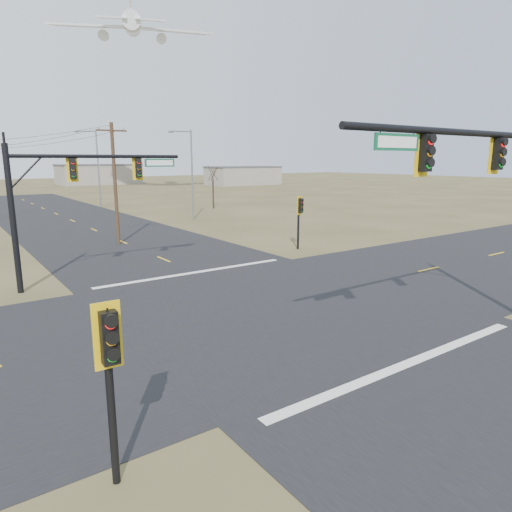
{
  "coord_description": "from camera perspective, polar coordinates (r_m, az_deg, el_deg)",
  "views": [
    {
      "loc": [
        -12.17,
        -15.96,
        6.59
      ],
      "look_at": [
        -0.18,
        1.0,
        2.17
      ],
      "focal_mm": 32.0,
      "sensor_mm": 36.0,
      "label": 1
    }
  ],
  "objects": [
    {
      "name": "ground",
      "position": [
        21.13,
        1.98,
        -6.18
      ],
      "size": [
        320.0,
        320.0,
        0.0
      ],
      "primitive_type": "plane",
      "color": "brown",
      "rests_on": "ground"
    },
    {
      "name": "road_ew",
      "position": [
        21.12,
        1.98,
        -6.15
      ],
      "size": [
        160.0,
        14.0,
        0.02
      ],
      "primitive_type": "cube",
      "color": "black",
      "rests_on": "ground"
    },
    {
      "name": "road_ns",
      "position": [
        21.12,
        1.98,
        -6.15
      ],
      "size": [
        14.0,
        160.0,
        0.02
      ],
      "primitive_type": "cube",
      "color": "black",
      "rests_on": "ground"
    },
    {
      "name": "stop_bar_near",
      "position": [
        16.21,
        18.62,
        -12.54
      ],
      "size": [
        12.0,
        0.4,
        0.01
      ],
      "primitive_type": "cube",
      "color": "silver",
      "rests_on": "road_ns"
    },
    {
      "name": "stop_bar_far",
      "position": [
        27.23,
        -7.61,
        -2.04
      ],
      "size": [
        12.0,
        0.4,
        0.01
      ],
      "primitive_type": "cube",
      "color": "silver",
      "rests_on": "road_ns"
    },
    {
      "name": "mast_arm_near",
      "position": [
        18.1,
        28.39,
        8.0
      ],
      "size": [
        11.57,
        0.45,
        7.99
      ],
      "rotation": [
        0.0,
        0.0,
        -0.09
      ],
      "color": "black",
      "rests_on": "ground"
    },
    {
      "name": "mast_arm_far",
      "position": [
        25.67,
        -21.98,
        8.24
      ],
      "size": [
        9.06,
        0.55,
        7.34
      ],
      "rotation": [
        0.0,
        0.0,
        -0.29
      ],
      "color": "black",
      "rests_on": "ground"
    },
    {
      "name": "pedestal_signal_ne",
      "position": [
        33.75,
        5.52,
        5.74
      ],
      "size": [
        0.64,
        0.55,
        3.97
      ],
      "rotation": [
        0.0,
        0.0,
        0.26
      ],
      "color": "black",
      "rests_on": "ground"
    },
    {
      "name": "pedestal_signal_sw",
      "position": [
        9.4,
        -17.83,
        -11.47
      ],
      "size": [
        0.57,
        0.49,
        3.97
      ],
      "rotation": [
        0.0,
        0.0,
        -0.04
      ],
      "color": "black",
      "rests_on": "ground"
    },
    {
      "name": "utility_pole_near",
      "position": [
        37.12,
        -17.22,
        8.77
      ],
      "size": [
        2.28,
        0.27,
        9.3
      ],
      "rotation": [
        0.0,
        0.0,
        -0.04
      ],
      "color": "#47331E",
      "rests_on": "ground"
    },
    {
      "name": "streetlight_a",
      "position": [
        50.66,
        -8.22,
        10.56
      ],
      "size": [
        2.69,
        0.25,
        9.67
      ],
      "rotation": [
        0.0,
        0.0,
        0.02
      ],
      "color": "slate",
      "rests_on": "ground"
    },
    {
      "name": "streetlight_b",
      "position": [
        68.94,
        -19.33,
        10.79
      ],
      "size": [
        2.95,
        0.44,
        10.54
      ],
      "rotation": [
        0.0,
        0.0,
        0.33
      ],
      "color": "slate",
      "rests_on": "ground"
    },
    {
      "name": "bare_tree_c",
      "position": [
        62.51,
        -5.43,
        10.29
      ],
      "size": [
        2.96,
        2.96,
        6.09
      ],
      "rotation": [
        0.0,
        0.0,
        0.16
      ],
      "color": "black",
      "rests_on": "ground"
    },
    {
      "name": "warehouse_mid",
      "position": [
        131.4,
        -19.07,
        9.57
      ],
      "size": [
        20.0,
        12.0,
        5.0
      ],
      "primitive_type": "cube",
      "color": "gray",
      "rests_on": "ground"
    },
    {
      "name": "warehouse_right",
      "position": [
        121.34,
        -1.64,
        9.95
      ],
      "size": [
        18.0,
        10.0,
        4.5
      ],
      "primitive_type": "cube",
      "color": "gray",
      "rests_on": "ground"
    },
    {
      "name": "jet_airliner",
      "position": [
        95.88,
        -15.22,
        26.07
      ],
      "size": [
        24.56,
        25.14,
        12.08
      ],
      "rotation": [
        0.0,
        -0.19,
        1.19
      ],
      "color": "white"
    }
  ]
}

